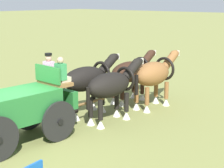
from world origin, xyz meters
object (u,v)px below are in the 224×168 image
object	(u,v)px
draft_horse_rear_near	(87,80)
draft_horse_rear_off	(112,86)
draft_horse_lead_off	(154,75)
draft_horse_lead_near	(130,73)
show_wagon	(20,107)

from	to	relation	value
draft_horse_rear_near	draft_horse_rear_off	size ratio (longest dim) A/B	1.01
draft_horse_lead_off	draft_horse_rear_off	bearing A→B (deg)	177.76
draft_horse_lead_near	draft_horse_lead_off	bearing A→B (deg)	-92.81
draft_horse_rear_near	draft_horse_rear_off	bearing A→B (deg)	-91.95
draft_horse_rear_near	draft_horse_lead_near	distance (m)	2.61
draft_horse_rear_off	draft_horse_lead_near	world-z (taller)	draft_horse_rear_off
draft_horse_lead_off	draft_horse_rear_near	bearing A→B (deg)	151.15
show_wagon	draft_horse_lead_near	distance (m)	6.16
draft_horse_rear_off	draft_horse_lead_off	bearing A→B (deg)	-2.24
draft_horse_rear_near	draft_horse_lead_near	world-z (taller)	draft_horse_rear_near
draft_horse_rear_near	draft_horse_rear_off	distance (m)	1.30
show_wagon	draft_horse_rear_off	bearing A→B (deg)	-12.70
draft_horse_lead_near	draft_horse_lead_off	xyz separation A→B (m)	(-0.06, -1.30, 0.09)
draft_horse_lead_near	draft_horse_rear_near	bearing A→B (deg)	177.76
draft_horse_rear_near	draft_horse_lead_near	bearing A→B (deg)	-2.24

